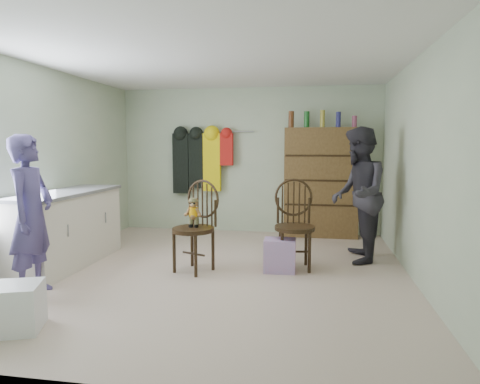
% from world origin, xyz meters
% --- Properties ---
extents(ground_plane, '(5.00, 5.00, 0.00)m').
position_xyz_m(ground_plane, '(0.00, 0.00, 0.00)').
color(ground_plane, beige).
rests_on(ground_plane, ground).
extents(room_walls, '(5.00, 5.00, 5.00)m').
position_xyz_m(room_walls, '(0.00, 0.53, 1.58)').
color(room_walls, beige).
rests_on(room_walls, ground).
extents(counter, '(0.64, 1.86, 0.94)m').
position_xyz_m(counter, '(-1.95, 0.00, 0.47)').
color(counter, silver).
rests_on(counter, ground).
extents(plastic_tub, '(0.51, 0.50, 0.38)m').
position_xyz_m(plastic_tub, '(-1.26, -1.86, 0.19)').
color(plastic_tub, white).
rests_on(plastic_tub, ground).
extents(chair_front, '(0.64, 0.64, 1.10)m').
position_xyz_m(chair_front, '(-0.26, 0.04, 0.61)').
color(chair_front, black).
rests_on(chair_front, ground).
extents(chair_far, '(0.55, 0.55, 1.10)m').
position_xyz_m(chair_far, '(0.90, 0.36, 0.59)').
color(chair_far, black).
rests_on(chair_far, ground).
extents(striped_bag, '(0.38, 0.30, 0.39)m').
position_xyz_m(striped_bag, '(0.74, 0.16, 0.20)').
color(striped_bag, pink).
rests_on(striped_bag, ground).
extents(person_left, '(0.46, 0.63, 1.62)m').
position_xyz_m(person_left, '(-1.67, -1.04, 0.81)').
color(person_left, '#4C4279').
rests_on(person_left, ground).
extents(person_right, '(0.70, 0.88, 1.75)m').
position_xyz_m(person_right, '(1.70, 0.79, 0.88)').
color(person_right, '#2D2B33').
rests_on(person_right, ground).
extents(dresser, '(1.20, 0.39, 2.08)m').
position_xyz_m(dresser, '(1.25, 2.30, 0.91)').
color(dresser, brown).
rests_on(dresser, ground).
extents(coat_rack, '(1.42, 0.12, 1.09)m').
position_xyz_m(coat_rack, '(-0.83, 2.38, 1.25)').
color(coat_rack, '#99999E').
rests_on(coat_rack, ground).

